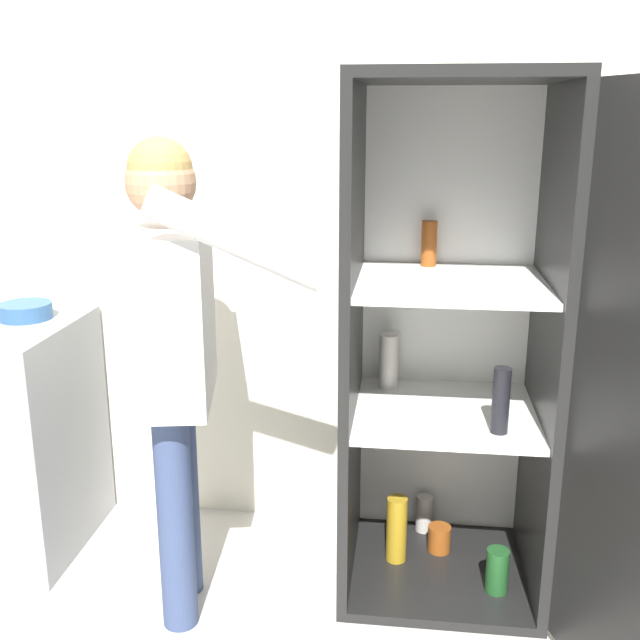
# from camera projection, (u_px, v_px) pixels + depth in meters

# --- Properties ---
(wall_back) EXTENTS (7.00, 0.06, 2.55)m
(wall_back) POSITION_uv_depth(u_px,v_px,m) (373.00, 215.00, 2.83)
(wall_back) COLOR silver
(wall_back) RESTS_ON ground_plane
(refrigerator) EXTENTS (0.94, 1.31, 1.78)m
(refrigerator) POSITION_uv_depth(u_px,v_px,m) (483.00, 359.00, 2.44)
(refrigerator) COLOR black
(refrigerator) RESTS_ON ground_plane
(person) EXTENTS (0.70, 0.59, 1.58)m
(person) POSITION_uv_depth(u_px,v_px,m) (172.00, 331.00, 2.34)
(person) COLOR #384770
(person) RESTS_ON ground_plane
(bowl) EXTENTS (0.19, 0.19, 0.06)m
(bowl) POSITION_uv_depth(u_px,v_px,m) (26.00, 311.00, 2.82)
(bowl) COLOR #335B8E
(bowl) RESTS_ON counter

